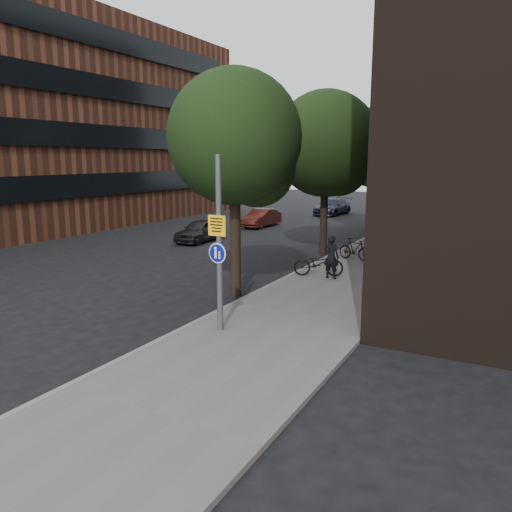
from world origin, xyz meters
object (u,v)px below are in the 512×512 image
Objects in this scene: signpost at (219,244)px; parked_bike_facade_near at (394,273)px; parked_car_near at (200,230)px; pedestrian at (331,257)px.

signpost is 7.79m from parked_bike_facade_near.
signpost is at bearing -55.50° from parked_car_near.
signpost is 1.25× the size of parked_car_near.
signpost is 15.41m from parked_car_near.
parked_bike_facade_near is (2.38, -0.00, -0.37)m from pedestrian.
parked_bike_facade_near is at bearing -178.60° from pedestrian.
pedestrian is 2.41m from parked_bike_facade_near.
pedestrian is 0.95× the size of parked_bike_facade_near.
signpost is 2.77× the size of pedestrian.
parked_car_near is at bearing 58.18° from parked_bike_facade_near.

